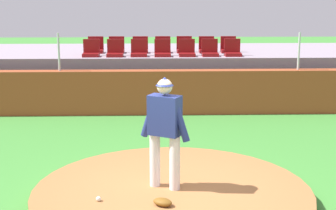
% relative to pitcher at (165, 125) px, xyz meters
% --- Properties ---
extents(ground_plane, '(60.00, 60.00, 0.00)m').
position_rel_pitcher_xyz_m(ground_plane, '(0.12, -0.08, -1.29)').
color(ground_plane, '#3F8A35').
extents(pitchers_mound, '(4.47, 4.47, 0.24)m').
position_rel_pitcher_xyz_m(pitchers_mound, '(0.12, -0.08, -1.17)').
color(pitchers_mound, '#A06739').
rests_on(pitchers_mound, ground_plane).
extents(pitcher, '(0.81, 0.51, 1.81)m').
position_rel_pitcher_xyz_m(pitcher, '(0.00, 0.00, 0.00)').
color(pitcher, silver).
rests_on(pitcher, pitchers_mound).
extents(baseball, '(0.07, 0.07, 0.07)m').
position_rel_pitcher_xyz_m(baseball, '(-1.01, -0.52, -1.01)').
color(baseball, white).
rests_on(baseball, pitchers_mound).
extents(fielding_glove, '(0.36, 0.33, 0.11)m').
position_rel_pitcher_xyz_m(fielding_glove, '(-0.05, -0.71, -0.99)').
color(fielding_glove, brown).
rests_on(fielding_glove, pitchers_mound).
extents(brick_barrier, '(15.48, 0.40, 1.22)m').
position_rel_pitcher_xyz_m(brick_barrier, '(0.12, 6.03, -0.68)').
color(brick_barrier, '#9D4525').
rests_on(brick_barrier, ground_plane).
extents(fence_post_left, '(0.06, 0.06, 1.03)m').
position_rel_pitcher_xyz_m(fence_post_left, '(-2.71, 6.03, 0.44)').
color(fence_post_left, silver).
rests_on(fence_post_left, brick_barrier).
extents(fence_post_right, '(0.06, 0.06, 1.03)m').
position_rel_pitcher_xyz_m(fence_post_right, '(3.83, 6.03, 0.44)').
color(fence_post_right, silver).
rests_on(fence_post_right, brick_barrier).
extents(bleacher_platform, '(14.86, 4.25, 1.44)m').
position_rel_pitcher_xyz_m(bleacher_platform, '(0.12, 8.93, -0.57)').
color(bleacher_platform, gray).
rests_on(bleacher_platform, ground_plane).
extents(stadium_chair_0, '(0.48, 0.44, 0.50)m').
position_rel_pitcher_xyz_m(stadium_chair_0, '(-2.00, 7.36, 0.31)').
color(stadium_chair_0, maroon).
rests_on(stadium_chair_0, bleacher_platform).
extents(stadium_chair_1, '(0.48, 0.44, 0.50)m').
position_rel_pitcher_xyz_m(stadium_chair_1, '(-1.29, 7.33, 0.31)').
color(stadium_chair_1, maroon).
rests_on(stadium_chair_1, bleacher_platform).
extents(stadium_chair_2, '(0.48, 0.44, 0.50)m').
position_rel_pitcher_xyz_m(stadium_chair_2, '(-0.58, 7.35, 0.31)').
color(stadium_chair_2, maroon).
rests_on(stadium_chair_2, bleacher_platform).
extents(stadium_chair_3, '(0.48, 0.44, 0.50)m').
position_rel_pitcher_xyz_m(stadium_chair_3, '(0.12, 7.32, 0.31)').
color(stadium_chair_3, maroon).
rests_on(stadium_chair_3, bleacher_platform).
extents(stadium_chair_4, '(0.48, 0.44, 0.50)m').
position_rel_pitcher_xyz_m(stadium_chair_4, '(0.84, 7.32, 0.31)').
color(stadium_chair_4, maroon).
rests_on(stadium_chair_4, bleacher_platform).
extents(stadium_chair_5, '(0.48, 0.44, 0.50)m').
position_rel_pitcher_xyz_m(stadium_chair_5, '(1.53, 7.34, 0.31)').
color(stadium_chair_5, maroon).
rests_on(stadium_chair_5, bleacher_platform).
extents(stadium_chair_6, '(0.48, 0.44, 0.50)m').
position_rel_pitcher_xyz_m(stadium_chair_6, '(2.21, 7.35, 0.31)').
color(stadium_chair_6, maroon).
rests_on(stadium_chair_6, bleacher_platform).
extents(stadium_chair_7, '(0.48, 0.44, 0.50)m').
position_rel_pitcher_xyz_m(stadium_chair_7, '(-1.97, 8.26, 0.31)').
color(stadium_chair_7, maroon).
rests_on(stadium_chair_7, bleacher_platform).
extents(stadium_chair_8, '(0.48, 0.44, 0.50)m').
position_rel_pitcher_xyz_m(stadium_chair_8, '(-1.31, 8.25, 0.31)').
color(stadium_chair_8, maroon).
rests_on(stadium_chair_8, bleacher_platform).
extents(stadium_chair_9, '(0.48, 0.44, 0.50)m').
position_rel_pitcher_xyz_m(stadium_chair_9, '(-0.56, 8.23, 0.31)').
color(stadium_chair_9, maroon).
rests_on(stadium_chair_9, bleacher_platform).
extents(stadium_chair_10, '(0.48, 0.44, 0.50)m').
position_rel_pitcher_xyz_m(stadium_chair_10, '(0.14, 8.25, 0.31)').
color(stadium_chair_10, maroon).
rests_on(stadium_chair_10, bleacher_platform).
extents(stadium_chair_11, '(0.48, 0.44, 0.50)m').
position_rel_pitcher_xyz_m(stadium_chair_11, '(0.82, 8.26, 0.31)').
color(stadium_chair_11, maroon).
rests_on(stadium_chair_11, bleacher_platform).
extents(stadium_chair_12, '(0.48, 0.44, 0.50)m').
position_rel_pitcher_xyz_m(stadium_chair_12, '(1.52, 8.20, 0.31)').
color(stadium_chair_12, maroon).
rests_on(stadium_chair_12, bleacher_platform).
extents(stadium_chair_13, '(0.48, 0.44, 0.50)m').
position_rel_pitcher_xyz_m(stadium_chair_13, '(2.22, 8.20, 0.31)').
color(stadium_chair_13, maroon).
rests_on(stadium_chair_13, bleacher_platform).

